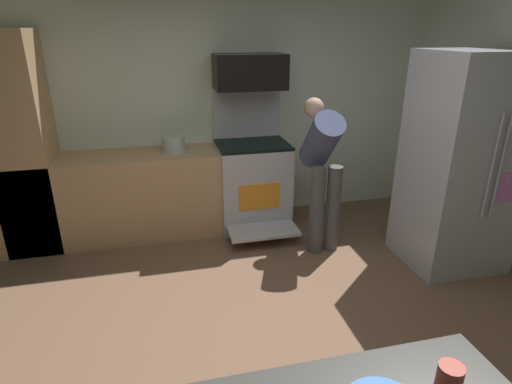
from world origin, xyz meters
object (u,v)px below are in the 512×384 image
Objects in this scene: person_cook at (322,163)px; mug_coffee at (450,377)px; microwave at (250,72)px; stock_pot at (174,144)px; refrigerator at (461,164)px; oven_range at (252,181)px.

person_cook is 2.72m from mug_coffee.
microwave reaches higher than stock_pot.
refrigerator is at bearing -38.77° from microwave.
oven_range reaches higher than mug_coffee.
stock_pot is at bearing 179.02° from oven_range.
oven_range is at bearing -90.00° from microwave.
person_cook is 1.53m from stock_pot.
person_cook is at bearing -53.36° from microwave.
refrigerator reaches higher than oven_range.
stock_pot is at bearing 153.40° from refrigerator.
refrigerator is (1.64, -1.32, -0.71)m from microwave.
stock_pot is (-0.83, -0.08, -0.69)m from microwave.
oven_range is at bearing 89.26° from mug_coffee.
mug_coffee is (-1.68, -2.08, -0.02)m from refrigerator.
mug_coffee is (-0.04, -3.30, 0.44)m from oven_range.
oven_range is 0.77× the size of refrigerator.
stock_pot is at bearing 154.50° from person_cook.
person_cook reaches higher than mug_coffee.
microwave reaches higher than person_cook.
refrigerator is (1.64, -1.22, 0.46)m from oven_range.
microwave reaches higher than mug_coffee.
mug_coffee is at bearing -102.57° from person_cook.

